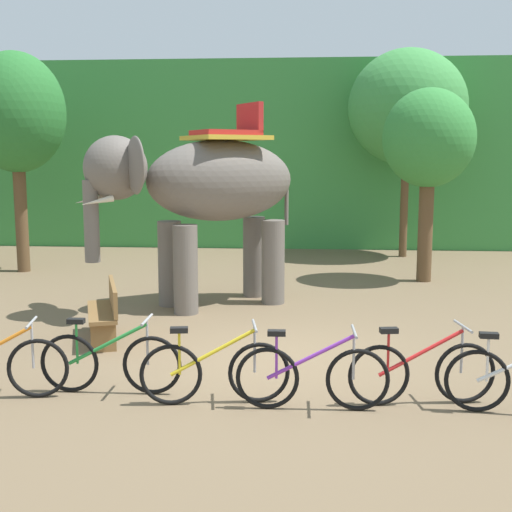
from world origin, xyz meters
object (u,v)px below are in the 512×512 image
tree_left (429,140)px  elephant (205,189)px  bike_red (422,372)px  bike_purple (312,376)px  bike_green (110,362)px  wooden_bench (106,310)px  tree_center (16,114)px  tree_right (407,108)px  bike_yellow (215,371)px

tree_left → elephant: tree_left is taller
bike_red → bike_purple: bearing=-168.2°
bike_green → bike_red: size_ratio=1.01×
wooden_bench → bike_green: bearing=-71.9°
tree_center → bike_green: 9.97m
bike_green → bike_purple: 2.41m
tree_left → tree_right: size_ratio=0.75×
tree_right → elephant: 8.26m
bike_yellow → wooden_bench: 3.21m
bike_green → bike_yellow: same height
wooden_bench → tree_left: bearing=43.4°
bike_yellow → wooden_bench: size_ratio=1.09×
bike_green → tree_right: bearing=66.3°
tree_left → bike_green: size_ratio=2.50×
bike_yellow → bike_purple: size_ratio=0.99×
tree_center → tree_left: (9.55, -0.55, -0.65)m
tree_center → bike_green: bearing=-60.6°
tree_center → tree_left: bearing=-3.3°
tree_center → bike_purple: tree_center is taller
bike_green → tree_center: bearing=119.4°
tree_left → bike_purple: size_ratio=2.50×
tree_left → wooden_bench: size_ratio=2.75×
tree_center → elephant: bearing=-34.4°
tree_left → bike_red: 8.29m
bike_green → wooden_bench: bike_green is taller
tree_left → elephant: size_ratio=1.07×
elephant → wooden_bench: size_ratio=2.59×
bike_red → wooden_bench: 4.95m
elephant → bike_green: size_ratio=2.35×
bike_red → tree_center: bearing=134.9°
bike_green → bike_purple: size_ratio=1.00×
tree_center → tree_left: tree_center is taller
elephant → bike_green: bearing=-95.1°
elephant → bike_yellow: elephant is taller
tree_left → bike_yellow: tree_left is taller
bike_purple → bike_red: bearing=11.8°
bike_yellow → bike_purple: (1.10, -0.10, 0.00)m
bike_purple → bike_red: 1.27m
elephant → bike_red: (3.21, -4.82, -1.82)m
tree_center → bike_green: size_ratio=3.06×
bike_yellow → wooden_bench: (-2.02, 2.49, 0.09)m
wooden_bench → bike_yellow: bearing=-51.0°
tree_left → bike_red: size_ratio=2.52×
tree_right → bike_purple: bearing=-102.5°
tree_center → wooden_bench: bearing=-56.8°
bike_yellow → bike_red: size_ratio=1.00×
bike_green → bike_red: (3.63, -0.09, 0.00)m
tree_left → bike_yellow: size_ratio=2.52×
tree_center → elephant: size_ratio=1.31×
bike_yellow → wooden_bench: bike_yellow is taller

